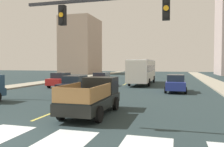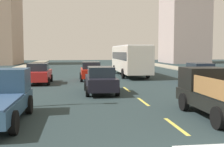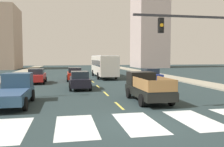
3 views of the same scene
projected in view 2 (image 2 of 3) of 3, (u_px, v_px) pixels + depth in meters
lane_dash_0 at (176, 126)px, 10.27m from camera, size 0.16×2.40×0.01m
lane_dash_1 at (143, 102)px, 15.21m from camera, size 0.16×2.40×0.01m
lane_dash_2 at (126, 89)px, 20.15m from camera, size 0.16×2.40×0.01m
lane_dash_3 at (116, 82)px, 25.10m from camera, size 0.16×2.40×0.01m
lane_dash_4 at (110, 77)px, 30.04m from camera, size 0.16×2.40×0.01m
lane_dash_5 at (105, 73)px, 34.98m from camera, size 0.16×2.40×0.01m
lane_dash_6 at (101, 70)px, 39.93m from camera, size 0.16×2.40×0.01m
lane_dash_7 at (98, 68)px, 44.87m from camera, size 0.16×2.40×0.01m
pickup_stakebed at (217, 94)px, 11.88m from camera, size 2.18×5.20×1.96m
city_bus at (130, 58)px, 30.89m from camera, size 2.72×10.80×3.32m
sedan_mid at (39, 73)px, 23.60m from camera, size 2.02×4.40×1.72m
sedan_near_left at (91, 71)px, 26.32m from camera, size 2.02×4.40×1.72m
sedan_far at (101, 80)px, 18.21m from camera, size 2.02×4.40×1.72m
sedan_near_right at (199, 73)px, 23.71m from camera, size 2.02×4.40×1.72m
tower_tall_centre at (184, 2)px, 64.52m from camera, size 8.61×11.18×27.71m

